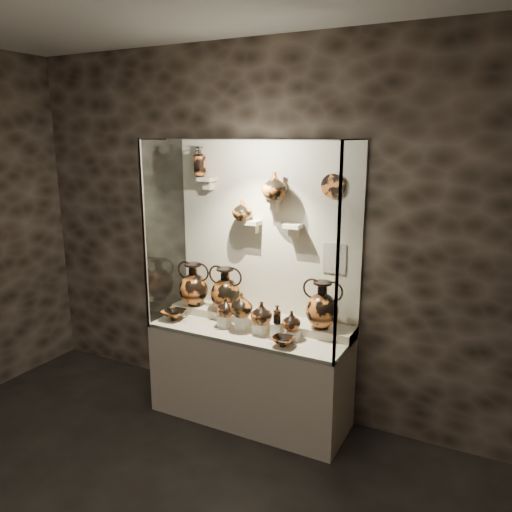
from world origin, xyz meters
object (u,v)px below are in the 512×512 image
at_px(jug_b, 241,304).
at_px(jug_c, 262,313).
at_px(lekythos_small, 277,314).
at_px(kylix_left, 174,314).
at_px(amphora_right, 322,305).
at_px(jug_a, 226,307).
at_px(kylix_right, 283,341).
at_px(ovoid_vase_a, 242,210).
at_px(amphora_mid, 226,289).
at_px(amphora_left, 194,284).
at_px(jug_e, 292,320).
at_px(ovoid_vase_b, 274,186).
at_px(lekythos_tall, 200,160).

height_order(jug_b, jug_c, jug_b).
distance_m(lekythos_small, kylix_left, 0.99).
bearing_deg(kylix_left, amphora_right, -9.01).
xyz_separation_m(amphora_right, jug_a, (-0.79, -0.19, -0.09)).
distance_m(kylix_right, ovoid_vase_a, 1.16).
bearing_deg(lekythos_small, kylix_left, 169.67).
xyz_separation_m(jug_a, lekythos_small, (0.48, -0.01, 0.02)).
bearing_deg(kylix_left, ovoid_vase_a, 11.75).
xyz_separation_m(amphora_right, lekythos_small, (-0.31, -0.19, -0.06)).
relative_size(amphora_mid, jug_b, 1.96).
xyz_separation_m(amphora_mid, jug_c, (0.45, -0.18, -0.09)).
bearing_deg(kylix_left, kylix_right, -23.94).
bearing_deg(jug_a, kylix_left, -176.79).
bearing_deg(amphora_left, kylix_left, -91.05).
relative_size(jug_a, kylix_left, 0.62).
distance_m(jug_e, ovoid_vase_a, 1.03).
relative_size(jug_b, kylix_left, 0.76).
height_order(amphora_mid, ovoid_vase_b, ovoid_vase_b).
bearing_deg(jug_c, lekythos_small, -14.33).
height_order(kylix_left, lekythos_tall, lekythos_tall).
height_order(lekythos_small, kylix_left, lekythos_small).
bearing_deg(jug_e, amphora_left, 173.75).
bearing_deg(amphora_right, jug_b, -138.26).
distance_m(kylix_left, kylix_right, 1.09).
xyz_separation_m(jug_b, jug_e, (0.44, 0.03, -0.07)).
bearing_deg(kylix_right, jug_b, -178.81).
distance_m(kylix_right, lekythos_tall, 1.73).
distance_m(lekythos_tall, ovoid_vase_b, 0.77).
relative_size(amphora_left, ovoid_vase_a, 2.22).
bearing_deg(jug_b, kylix_left, -158.05).
xyz_separation_m(lekythos_small, ovoid_vase_b, (-0.15, 0.25, 0.99)).
bearing_deg(ovoid_vase_b, lekythos_small, -76.74).
bearing_deg(kylix_left, amphora_left, 59.32).
relative_size(jug_a, lekythos_tall, 0.56).
relative_size(jug_c, kylix_right, 0.83).
distance_m(amphora_right, jug_e, 0.28).
distance_m(jug_e, lekythos_small, 0.13).
bearing_deg(ovoid_vase_b, amphora_right, -24.77).
relative_size(jug_a, jug_c, 0.89).
bearing_deg(amphora_mid, ovoid_vase_b, -6.98).
height_order(amphora_right, lekythos_small, amphora_right).
height_order(amphora_left, lekythos_small, amphora_left).
bearing_deg(ovoid_vase_a, lekythos_small, -27.24).
bearing_deg(lekythos_tall, amphora_left, -125.73).
relative_size(jug_a, ovoid_vase_b, 0.75).
height_order(amphora_right, kylix_right, amphora_right).
bearing_deg(jug_e, amphora_mid, 169.57).
relative_size(amphora_right, jug_b, 1.95).
bearing_deg(jug_a, lekythos_small, -4.65).
distance_m(jug_a, jug_c, 0.34).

